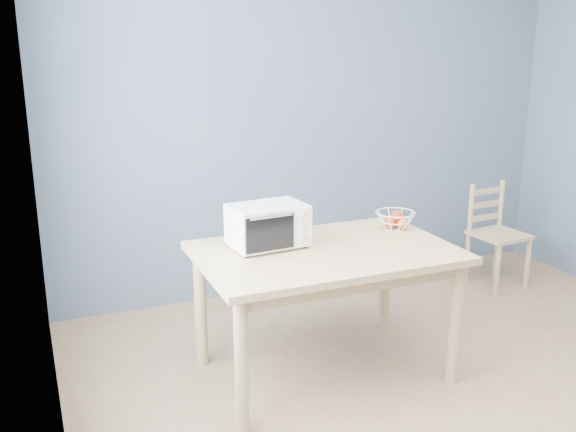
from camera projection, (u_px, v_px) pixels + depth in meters
name	position (u px, v px, depth m)	size (l,w,h in m)	color
room	(541.00, 175.00, 2.76)	(4.01, 4.51, 2.61)	tan
dining_table	(325.00, 267.00, 3.54)	(1.40, 0.90, 0.75)	tan
toaster_oven	(265.00, 225.00, 3.51)	(0.43, 0.33, 0.24)	white
fruit_basket	(395.00, 220.00, 3.86)	(0.27, 0.27, 0.12)	white
dining_chair	(495.00, 236.00, 4.96)	(0.40, 0.40, 0.79)	tan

